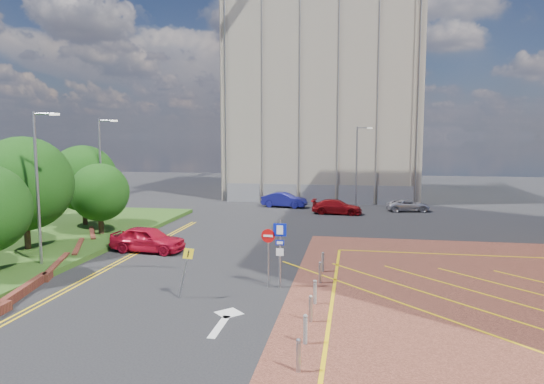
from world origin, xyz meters
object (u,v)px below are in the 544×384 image
(tree_c, at_px, (100,192))
(tree_d, at_px, (83,178))
(car_blue_back, at_px, (284,200))
(lamp_left_far, at_px, (101,169))
(car_red_left, at_px, (148,239))
(car_red_back, at_px, (337,207))
(tree_b, at_px, (24,184))
(warning_sign, at_px, (186,266))
(sign_cluster, at_px, (276,247))
(car_silver_back, at_px, (408,205))
(lamp_left_near, at_px, (38,182))
(lamp_back, at_px, (357,164))

(tree_c, distance_m, tree_d, 4.30)
(tree_d, height_order, car_blue_back, tree_d)
(lamp_left_far, relative_size, car_red_left, 1.74)
(car_red_back, bearing_deg, tree_b, 139.65)
(tree_d, bearing_deg, lamp_left_far, -25.68)
(warning_sign, xyz_separation_m, car_red_left, (-5.26, 7.85, -0.65))
(tree_d, distance_m, car_red_back, 21.68)
(sign_cluster, height_order, car_silver_back, sign_cluster)
(car_red_back, relative_size, car_silver_back, 1.13)
(tree_c, relative_size, tree_d, 0.81)
(tree_d, bearing_deg, sign_cluster, -35.58)
(sign_cluster, height_order, car_blue_back, sign_cluster)
(car_red_left, relative_size, car_blue_back, 1.03)
(sign_cluster, bearing_deg, lamp_left_near, 175.44)
(warning_sign, xyz_separation_m, car_silver_back, (12.16, 27.27, -0.87))
(lamp_left_far, bearing_deg, lamp_left_near, -78.69)
(tree_d, relative_size, car_silver_back, 1.51)
(tree_d, relative_size, car_red_back, 1.34)
(tree_b, bearing_deg, warning_sign, -26.84)
(tree_d, height_order, car_red_left, tree_d)
(lamp_left_near, bearing_deg, car_red_left, 50.43)
(tree_b, bearing_deg, lamp_left_near, -44.25)
(tree_b, bearing_deg, sign_cluster, -14.26)
(car_silver_back, bearing_deg, tree_c, 116.69)
(warning_sign, relative_size, car_silver_back, 0.56)
(sign_cluster, bearing_deg, tree_b, 165.74)
(tree_b, xyz_separation_m, lamp_left_near, (3.08, -3.00, 0.42))
(tree_c, bearing_deg, car_red_left, -33.99)
(tree_c, bearing_deg, tree_d, 135.00)
(car_blue_back, bearing_deg, lamp_left_far, 151.22)
(car_red_left, height_order, car_red_back, car_red_left)
(lamp_left_near, relative_size, sign_cluster, 2.50)
(tree_d, height_order, car_silver_back, tree_d)
(tree_b, bearing_deg, car_red_left, 13.53)
(lamp_left_near, xyz_separation_m, car_blue_back, (9.36, 24.74, -3.92))
(lamp_left_near, height_order, car_red_left, lamp_left_near)
(tree_c, relative_size, car_silver_back, 1.22)
(car_red_back, xyz_separation_m, car_silver_back, (6.57, 2.77, -0.10))
(tree_b, bearing_deg, lamp_left_far, 81.23)
(lamp_left_near, bearing_deg, tree_c, 97.69)
(tree_b, bearing_deg, car_red_back, 45.85)
(lamp_left_near, bearing_deg, lamp_left_far, 101.31)
(tree_b, xyz_separation_m, car_red_back, (17.79, 18.32, -3.58))
(lamp_back, distance_m, car_red_left, 25.05)
(tree_b, xyz_separation_m, warning_sign, (12.20, -6.18, -2.81))
(tree_b, relative_size, car_blue_back, 1.51)
(tree_d, height_order, lamp_left_far, lamp_left_far)
(tree_d, bearing_deg, car_blue_back, 45.63)
(lamp_left_near, bearing_deg, sign_cluster, -4.56)
(tree_b, bearing_deg, tree_c, 68.20)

